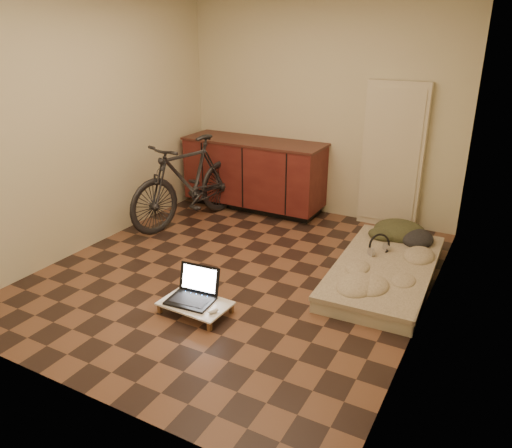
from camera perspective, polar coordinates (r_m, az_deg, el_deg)
The scene contains 10 objects.
room_shell at distance 4.50m, azimuth -2.30°, elevation 9.40°, with size 3.50×4.00×2.60m.
cabinets at distance 6.50m, azimuth -0.21°, elevation 5.74°, with size 1.84×0.62×0.91m.
appliance_panel at distance 6.03m, azimuth 15.35°, elevation 7.45°, with size 0.70×0.10×1.70m, color beige.
bicycle at distance 6.05m, azimuth -7.70°, elevation 5.35°, with size 0.52×1.77×1.14m, color black.
futon at distance 4.94m, azimuth 14.45°, elevation -5.21°, with size 0.94×1.85×0.16m.
clothing_pile at distance 5.52m, azimuth 16.60°, elevation -0.30°, with size 0.59×0.49×0.23m, color #34361F, non-canonical shape.
headphones at distance 5.09m, azimuth 13.93°, elevation -2.30°, with size 0.27×0.25×0.18m, color black, non-canonical shape.
lap_desk at distance 4.28m, azimuth -6.94°, elevation -9.05°, with size 0.59×0.40×0.10m.
laptop at distance 4.30m, azimuth -7.17°, elevation -7.87°, with size 0.40×0.37×0.26m.
mouse at distance 4.11m, azimuth -4.92°, elevation -9.86°, with size 0.06×0.09×0.03m, color white.
Camera 1 is at (2.25, -3.78, 2.27)m, focal length 35.00 mm.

